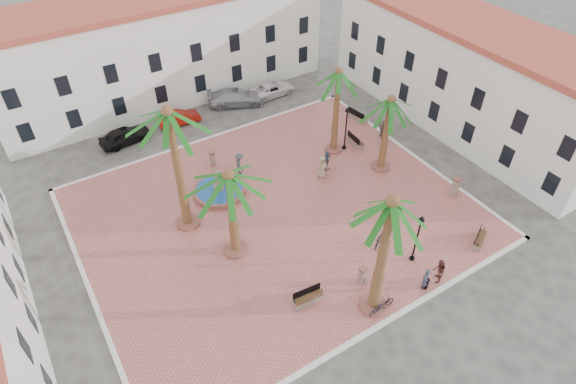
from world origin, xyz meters
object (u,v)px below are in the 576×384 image
(palm_sw, at_px, (229,186))
(car_black, at_px, (125,135))
(fountain, at_px, (219,190))
(pedestrian_fountain_b, at_px, (326,161))
(palm_e, at_px, (390,109))
(cyclist_a, at_px, (425,279))
(pedestrian_fountain_a, at_px, (322,167))
(lamppost_s, at_px, (419,230))
(pedestrian_east, at_px, (382,129))
(bicycle_a, at_px, (382,305))
(bench_se, at_px, (480,239))
(bollard_e, at_px, (456,186))
(litter_bin, at_px, (426,283))
(bench_s, at_px, (308,299))
(palm_nw, at_px, (170,125))
(bollard_se, at_px, (362,275))
(car_silver, at_px, (236,97))
(palm_ne, at_px, (338,81))
(bench_e, at_px, (355,141))
(cyclist_b, at_px, (439,271))
(car_red, at_px, (179,118))
(pedestrian_north, at_px, (240,164))
(car_white, at_px, (272,89))
(lamppost_e, at_px, (347,121))
(bollard_n, at_px, (212,158))
(bench_ne, at_px, (357,117))
(bicycle_b, at_px, (379,239))
(palm_s, at_px, (390,215))

(palm_sw, height_order, car_black, palm_sw)
(fountain, xyz_separation_m, pedestrian_fountain_b, (8.28, -1.94, 0.59))
(fountain, bearing_deg, palm_e, -18.34)
(cyclist_a, distance_m, pedestrian_fountain_a, 11.95)
(fountain, xyz_separation_m, cyclist_a, (6.56, -14.44, 0.54))
(lamppost_s, xyz_separation_m, pedestrian_east, (7.27, 11.54, -1.75))
(cyclist_a, relative_size, pedestrian_east, 0.97)
(lamppost_s, xyz_separation_m, bicycle_a, (-4.23, -1.97, -2.11))
(bench_se, height_order, pedestrian_east, pedestrian_east)
(bollard_e, distance_m, car_black, 26.76)
(fountain, bearing_deg, litter_bin, -65.22)
(bench_s, height_order, bicycle_a, bench_s)
(palm_nw, bearing_deg, bollard_se, -56.22)
(bollard_se, bearing_deg, pedestrian_east, 45.26)
(bicycle_a, height_order, car_silver, car_silver)
(palm_ne, xyz_separation_m, bench_se, (2.05, -13.51, -6.04))
(bench_e, distance_m, cyclist_b, 14.81)
(bench_se, bearing_deg, bench_e, 63.08)
(palm_sw, distance_m, car_black, 16.79)
(car_red, bearing_deg, palm_nw, 163.90)
(car_black, bearing_deg, pedestrian_north, -152.10)
(palm_e, relative_size, car_white, 1.44)
(palm_e, bearing_deg, pedestrian_east, 48.97)
(bollard_se, bearing_deg, lamppost_e, 57.18)
(palm_sw, distance_m, lamppost_s, 11.69)
(palm_nw, xyz_separation_m, bollard_n, (4.24, 5.03, -7.32))
(car_silver, bearing_deg, bollard_n, 164.59)
(lamppost_s, relative_size, car_silver, 0.73)
(lamppost_s, bearing_deg, palm_nw, 135.57)
(car_black, bearing_deg, bicycle_a, -170.36)
(bollard_e, xyz_separation_m, cyclist_a, (-7.94, -5.05, 0.02))
(palm_ne, distance_m, pedestrian_north, 9.68)
(cyclist_b, height_order, pedestrian_north, pedestrian_north)
(palm_e, bearing_deg, car_silver, 108.99)
(bollard_se, height_order, cyclist_a, cyclist_a)
(bench_ne, relative_size, bicycle_a, 1.12)
(bench_se, relative_size, bollard_e, 1.17)
(bicycle_b, xyz_separation_m, car_white, (4.20, 20.78, -0.02))
(palm_s, xyz_separation_m, palm_ne, (7.17, 13.72, -1.02))
(palm_s, distance_m, bollard_n, 18.48)
(palm_ne, height_order, car_silver, palm_ne)
(bicycle_b, distance_m, car_red, 21.44)
(bench_e, relative_size, lamppost_s, 0.49)
(pedestrian_east, bearing_deg, palm_nw, -66.03)
(litter_bin, xyz_separation_m, pedestrian_fountain_b, (1.60, 12.53, 0.50))
(bench_s, height_order, bicycle_b, bench_s)
(bench_se, distance_m, bollard_e, 4.80)
(bicycle_b, bearing_deg, pedestrian_north, -8.28)
(palm_nw, height_order, pedestrian_fountain_a, palm_nw)
(palm_ne, bearing_deg, bench_ne, 29.56)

